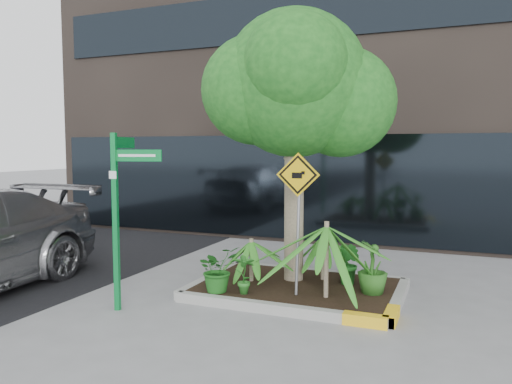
% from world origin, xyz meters
% --- Properties ---
extents(ground, '(80.00, 80.00, 0.00)m').
position_xyz_m(ground, '(0.00, 0.00, 0.00)').
color(ground, gray).
rests_on(ground, ground).
extents(planter, '(3.35, 2.36, 0.15)m').
position_xyz_m(planter, '(0.23, 0.27, 0.10)').
color(planter, '#9E9E99').
rests_on(planter, ground).
extents(tree, '(3.13, 2.78, 4.70)m').
position_xyz_m(tree, '(0.04, 0.61, 3.43)').
color(tree, gray).
rests_on(tree, ground).
extents(palm_front, '(1.29, 1.29, 1.43)m').
position_xyz_m(palm_front, '(0.81, -0.21, 1.22)').
color(palm_front, gray).
rests_on(palm_front, ground).
extents(palm_left, '(0.81, 0.81, 0.90)m').
position_xyz_m(palm_left, '(-0.58, 0.22, 0.82)').
color(palm_left, gray).
rests_on(palm_left, ground).
extents(palm_back, '(0.90, 0.90, 1.00)m').
position_xyz_m(palm_back, '(0.50, 0.77, 0.90)').
color(palm_back, gray).
rests_on(palm_back, ground).
extents(shrub_a, '(0.87, 0.87, 0.71)m').
position_xyz_m(shrub_a, '(-0.83, -0.55, 0.51)').
color(shrub_a, '#1B5919').
rests_on(shrub_a, planter).
extents(shrub_b, '(0.55, 0.55, 0.81)m').
position_xyz_m(shrub_b, '(1.42, 0.26, 0.55)').
color(shrub_b, '#2A641E').
rests_on(shrub_b, planter).
extents(shrub_c, '(0.37, 0.37, 0.63)m').
position_xyz_m(shrub_c, '(-0.39, -0.51, 0.47)').
color(shrub_c, '#297624').
rests_on(shrub_c, planter).
extents(shrub_d, '(0.54, 0.54, 0.70)m').
position_xyz_m(shrub_d, '(0.98, 0.60, 0.50)').
color(shrub_d, '#1C611C').
rests_on(shrub_d, planter).
extents(street_sign_post, '(0.87, 0.75, 2.60)m').
position_xyz_m(street_sign_post, '(-1.96, -1.44, 1.60)').
color(street_sign_post, '#0B7E34').
rests_on(street_sign_post, ground).
extents(cattle_sign, '(0.66, 0.26, 2.16)m').
position_xyz_m(cattle_sign, '(0.35, -0.19, 1.61)').
color(cattle_sign, slate).
rests_on(cattle_sign, ground).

